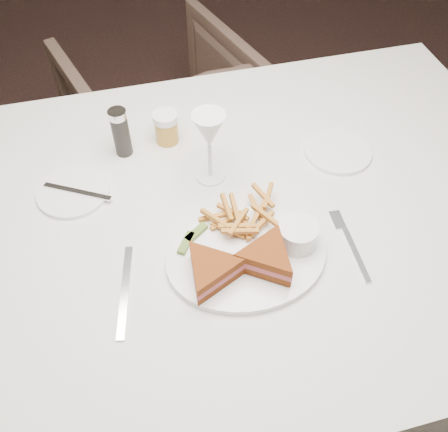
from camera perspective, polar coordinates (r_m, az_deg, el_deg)
ground at (r=1.80m, az=-0.53°, el=-10.53°), size 5.00×5.00×0.00m
table at (r=1.38m, az=-0.42°, el=-9.87°), size 1.57×1.09×0.75m
chair_far at (r=2.02m, az=-6.86°, el=11.78°), size 0.81×0.78×0.66m
table_setting at (r=1.02m, az=0.69°, el=0.18°), size 0.78×0.61×0.18m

